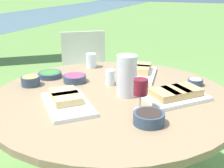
{
  "coord_description": "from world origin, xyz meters",
  "views": [
    {
      "loc": [
        -1.39,
        -0.58,
        1.34
      ],
      "look_at": [
        0.0,
        0.0,
        0.8
      ],
      "focal_mm": 45.0,
      "sensor_mm": 36.0,
      "label": 1
    }
  ],
  "objects_px": {
    "dining_table": "(112,110)",
    "chair_near_right": "(86,70)",
    "wine_glass": "(141,88)",
    "water_pitcher": "(127,76)"
  },
  "relations": [
    {
      "from": "chair_near_right",
      "to": "wine_glass",
      "type": "distance_m",
      "value": 1.49
    },
    {
      "from": "water_pitcher",
      "to": "wine_glass",
      "type": "distance_m",
      "value": 0.21
    },
    {
      "from": "dining_table",
      "to": "chair_near_right",
      "type": "relative_size",
      "value": 1.57
    },
    {
      "from": "chair_near_right",
      "to": "wine_glass",
      "type": "bearing_deg",
      "value": -141.3
    },
    {
      "from": "wine_glass",
      "to": "water_pitcher",
      "type": "bearing_deg",
      "value": 38.21
    },
    {
      "from": "water_pitcher",
      "to": "wine_glass",
      "type": "height_order",
      "value": "water_pitcher"
    },
    {
      "from": "dining_table",
      "to": "wine_glass",
      "type": "distance_m",
      "value": 0.35
    },
    {
      "from": "chair_near_right",
      "to": "water_pitcher",
      "type": "distance_m",
      "value": 1.28
    },
    {
      "from": "dining_table",
      "to": "chair_near_right",
      "type": "xyz_separation_m",
      "value": [
        0.97,
        0.69,
        -0.11
      ]
    },
    {
      "from": "chair_near_right",
      "to": "water_pitcher",
      "type": "xyz_separation_m",
      "value": [
        -0.96,
        -0.77,
        0.33
      ]
    }
  ]
}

